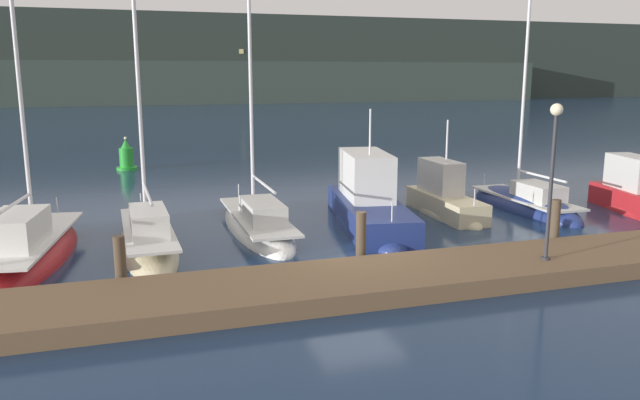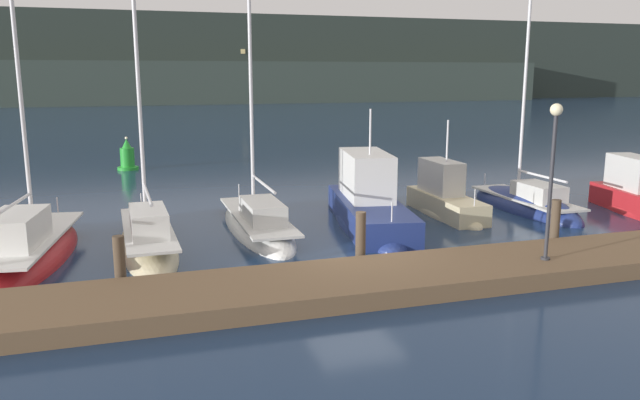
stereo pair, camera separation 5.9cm
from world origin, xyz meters
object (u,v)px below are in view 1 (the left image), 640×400
(motorboat_berth_5, at_px, (369,212))
(sailboat_berth_7, at_px, (525,207))
(motorboat_berth_8, at_px, (637,202))
(dock_lamppost, at_px, (553,157))
(channel_buoy, at_px, (126,158))
(sailboat_berth_2, at_px, (28,256))
(sailboat_berth_4, at_px, (258,226))
(sailboat_berth_3, at_px, (149,245))
(motorboat_berth_6, at_px, (445,205))

(motorboat_berth_5, distance_m, sailboat_berth_7, 6.87)
(motorboat_berth_8, bearing_deg, motorboat_berth_5, 173.08)
(motorboat_berth_5, height_order, dock_lamppost, dock_lamppost)
(sailboat_berth_7, xyz_separation_m, channel_buoy, (-14.93, 15.48, 0.57))
(sailboat_berth_2, distance_m, sailboat_berth_4, 7.22)
(sailboat_berth_3, bearing_deg, sailboat_berth_2, -176.00)
(sailboat_berth_3, distance_m, channel_buoy, 16.93)
(motorboat_berth_5, relative_size, sailboat_berth_7, 0.81)
(motorboat_berth_6, xyz_separation_m, sailboat_berth_7, (3.50, -0.14, -0.27))
(sailboat_berth_2, relative_size, motorboat_berth_8, 1.70)
(sailboat_berth_3, distance_m, motorboat_berth_5, 7.67)
(sailboat_berth_2, bearing_deg, motorboat_berth_5, 6.21)
(motorboat_berth_5, bearing_deg, motorboat_berth_6, 10.58)
(sailboat_berth_3, xyz_separation_m, motorboat_berth_5, (7.61, 0.96, 0.30))
(sailboat_berth_3, relative_size, sailboat_berth_4, 0.96)
(motorboat_berth_5, height_order, sailboat_berth_7, sailboat_berth_7)
(sailboat_berth_4, distance_m, motorboat_berth_8, 14.61)
(sailboat_berth_7, height_order, motorboat_berth_8, sailboat_berth_7)
(motorboat_berth_5, height_order, channel_buoy, motorboat_berth_5)
(motorboat_berth_5, xyz_separation_m, dock_lamppost, (2.36, -6.68, 2.73))
(sailboat_berth_4, bearing_deg, motorboat_berth_6, 1.36)
(sailboat_berth_7, height_order, channel_buoy, sailboat_berth_7)
(sailboat_berth_3, relative_size, motorboat_berth_8, 1.72)
(motorboat_berth_8, bearing_deg, sailboat_berth_3, 178.97)
(sailboat_berth_2, distance_m, motorboat_berth_8, 21.53)
(sailboat_berth_4, height_order, motorboat_berth_8, sailboat_berth_4)
(motorboat_berth_5, bearing_deg, dock_lamppost, -70.54)
(sailboat_berth_4, height_order, channel_buoy, sailboat_berth_4)
(motorboat_berth_6, bearing_deg, motorboat_berth_5, -169.42)
(sailboat_berth_2, distance_m, motorboat_berth_5, 11.02)
(motorboat_berth_5, xyz_separation_m, sailboat_berth_7, (6.84, 0.48, -0.35))
(sailboat_berth_3, relative_size, motorboat_berth_5, 1.21)
(channel_buoy, xyz_separation_m, dock_lamppost, (10.45, -22.64, 2.51))
(channel_buoy, bearing_deg, sailboat_berth_3, -88.36)
(channel_buoy, bearing_deg, motorboat_berth_5, -63.11)
(motorboat_berth_8, height_order, channel_buoy, motorboat_berth_8)
(sailboat_berth_2, bearing_deg, sailboat_berth_7, 5.37)
(sailboat_berth_2, height_order, motorboat_berth_8, sailboat_berth_2)
(sailboat_berth_3, height_order, motorboat_berth_8, sailboat_berth_3)
(motorboat_berth_6, distance_m, dock_lamppost, 7.89)
(sailboat_berth_4, height_order, dock_lamppost, sailboat_berth_4)
(sailboat_berth_3, distance_m, motorboat_berth_6, 11.06)
(sailboat_berth_2, height_order, motorboat_berth_5, sailboat_berth_2)
(motorboat_berth_6, bearing_deg, sailboat_berth_3, -171.78)
(sailboat_berth_2, bearing_deg, motorboat_berth_6, 7.24)
(sailboat_berth_3, distance_m, sailboat_berth_4, 3.94)
(motorboat_berth_8, distance_m, channel_buoy, 25.41)
(sailboat_berth_3, height_order, dock_lamppost, sailboat_berth_3)
(channel_buoy, bearing_deg, dock_lamppost, -65.22)
(motorboat_berth_6, height_order, sailboat_berth_7, sailboat_berth_7)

